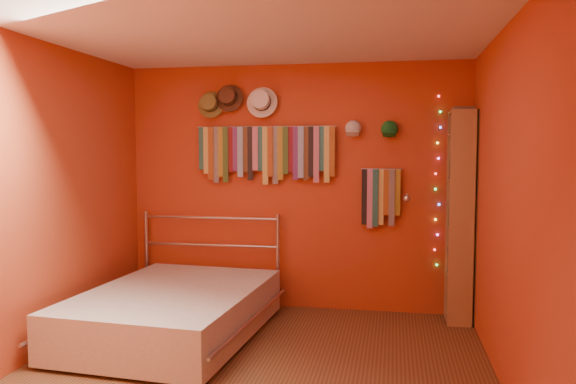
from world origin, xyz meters
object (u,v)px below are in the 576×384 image
Objects in this scene: reading_lamp at (407,198)px; bookshelf at (465,216)px; bed at (174,311)px; tie_rack at (266,151)px.

bookshelf is (0.54, 0.00, -0.16)m from reading_lamp.
reading_lamp reaches higher than bed.
reading_lamp is 0.14× the size of bookshelf.
bookshelf is 0.96× the size of bed.
bed is (-2.54, -0.90, -0.79)m from bookshelf.
reading_lamp is 0.14× the size of bed.
tie_rack reaches higher than reading_lamp.
bookshelf reaches higher than bed.
bookshelf is at bearing 23.72° from bed.
reading_lamp is at bearing 28.41° from bed.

